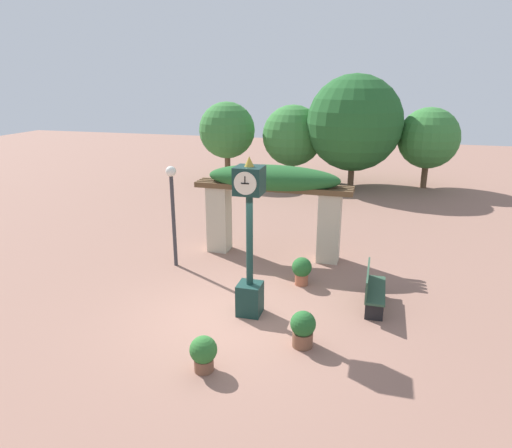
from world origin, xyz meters
TOP-DOWN VIEW (x-y plane):
  - ground_plane at (0.00, 0.00)m, footprint 60.00×60.00m
  - pedestal_clock at (0.34, 0.28)m, footprint 0.55×0.60m
  - pergola at (0.00, 3.77)m, footprint 4.40×1.19m
  - potted_plant_near_left at (0.13, -1.89)m, footprint 0.48×0.48m
  - potted_plant_near_right at (1.16, 2.02)m, footprint 0.49×0.49m
  - potted_plant_far_left at (1.66, -0.67)m, footprint 0.49×0.49m
  - park_bench at (2.88, 1.30)m, footprint 0.42×1.48m
  - lamp_post at (-2.36, 2.32)m, footprint 0.27×0.27m
  - tree_line at (0.67, 13.44)m, footprint 12.09×4.34m

SIDE VIEW (x-z plane):
  - ground_plane at x=0.00m, z-range 0.00..0.00m
  - potted_plant_near_left at x=0.13m, z-range 0.03..0.69m
  - potted_plant_far_left at x=1.66m, z-range 0.02..0.74m
  - potted_plant_near_right at x=1.16m, z-range 0.04..0.75m
  - park_bench at x=2.88m, z-range -0.01..0.88m
  - pedestal_clock at x=0.34m, z-range -0.03..3.40m
  - lamp_post at x=-2.36m, z-range 0.48..3.21m
  - pergola at x=0.00m, z-range 0.57..3.19m
  - tree_line at x=0.67m, z-range 0.11..5.22m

